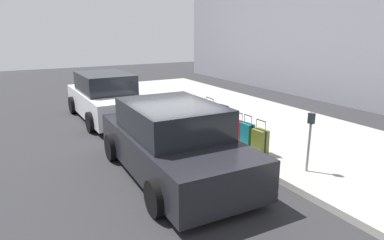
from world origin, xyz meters
TOP-DOWN VIEW (x-y plane):
  - ground_plane at (0.00, 0.00)m, footprint 40.00×40.00m
  - sidewalk_curb at (0.00, -2.50)m, footprint 18.00×5.00m
  - building_facade_sidewalk_side at (0.00, -8.91)m, footprint 24.00×3.00m
  - suitcase_olive_0 at (-3.53, -0.52)m, footprint 0.38×0.26m
  - suitcase_teal_1 at (-3.06, -0.51)m, footprint 0.36×0.20m
  - suitcase_red_2 at (-2.52, -0.55)m, footprint 0.50×0.24m
  - suitcase_maroon_3 at (-1.95, -0.56)m, footprint 0.45×0.29m
  - suitcase_black_4 at (-1.38, -0.44)m, footprint 0.50×0.26m
  - suitcase_navy_5 at (-0.79, -0.53)m, footprint 0.47×0.25m
  - fire_hydrant at (0.02, -0.49)m, footprint 0.39×0.21m
  - bollard_post at (0.48, -0.34)m, footprint 0.16×0.16m
  - parking_meter at (-4.80, -0.74)m, footprint 0.12×0.09m
  - parked_car_charcoal_0 at (-3.26, 1.68)m, footprint 4.60×2.19m
  - parked_car_white_1 at (2.12, 1.68)m, footprint 4.50×2.04m

SIDE VIEW (x-z plane):
  - ground_plane at x=0.00m, z-range 0.00..0.00m
  - sidewalk_curb at x=0.00m, z-range 0.00..0.14m
  - suitcase_navy_5 at x=-0.79m, z-range 0.00..0.79m
  - suitcase_red_2 at x=-2.52m, z-range 0.02..0.86m
  - suitcase_olive_0 at x=-3.53m, z-range 0.02..0.88m
  - suitcase_teal_1 at x=-3.06m, z-range 0.03..0.90m
  - suitcase_maroon_3 at x=-1.95m, z-range 0.01..0.93m
  - bollard_post at x=0.48m, z-range 0.14..0.86m
  - suitcase_black_4 at x=-1.38m, z-range 0.01..1.04m
  - fire_hydrant at x=0.02m, z-range 0.16..0.94m
  - parked_car_charcoal_0 at x=-3.26m, z-range -0.05..1.53m
  - parked_car_white_1 at x=2.12m, z-range -0.05..1.56m
  - parking_meter at x=-4.80m, z-range 0.33..1.60m
  - building_facade_sidewalk_side at x=0.00m, z-range 0.00..8.33m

